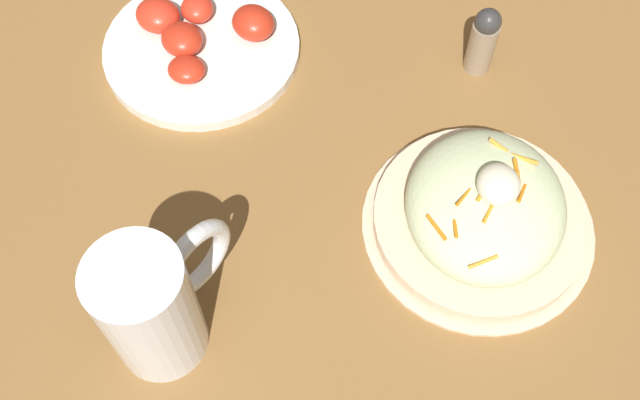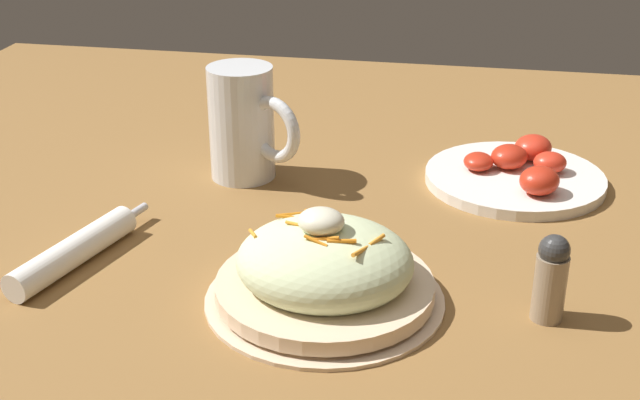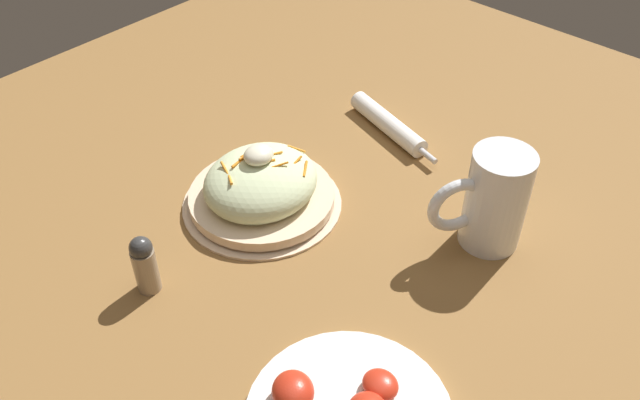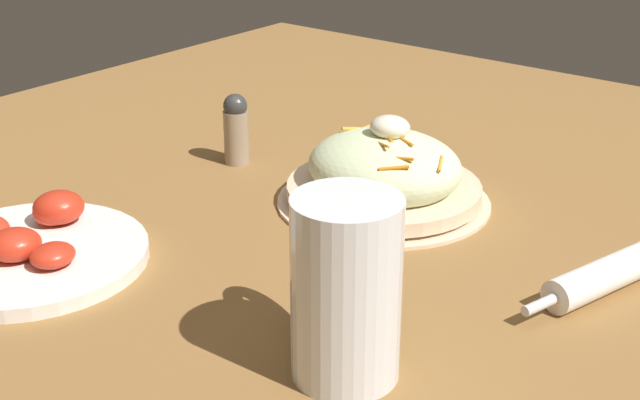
{
  "view_description": "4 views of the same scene",
  "coord_description": "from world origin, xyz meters",
  "px_view_note": "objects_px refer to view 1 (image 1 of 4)",
  "views": [
    {
      "loc": [
        -0.31,
        -0.01,
        0.65
      ],
      "look_at": [
        0.03,
        0.04,
        0.06
      ],
      "focal_mm": 42.17,
      "sensor_mm": 36.0,
      "label": 1
    },
    {
      "loc": [
        0.18,
        -0.8,
        0.43
      ],
      "look_at": [
        0.03,
        -0.02,
        0.06
      ],
      "focal_mm": 48.19,
      "sensor_mm": 36.0,
      "label": 2
    },
    {
      "loc": [
        0.54,
        0.44,
        0.64
      ],
      "look_at": [
        0.04,
        -0.02,
        0.05
      ],
      "focal_mm": 38.21,
      "sensor_mm": 36.0,
      "label": 3
    },
    {
      "loc": [
        -0.43,
        0.62,
        0.39
      ],
      "look_at": [
        0.03,
        0.04,
        0.06
      ],
      "focal_mm": 50.55,
      "sensor_mm": 36.0,
      "label": 4
    }
  ],
  "objects_px": {
    "salad_plate": "(483,211)",
    "salt_shaker": "(483,40)",
    "beer_mug": "(153,309)",
    "tomato_plate": "(202,42)"
  },
  "relations": [
    {
      "from": "salad_plate",
      "to": "tomato_plate",
      "type": "height_order",
      "value": "salad_plate"
    },
    {
      "from": "salad_plate",
      "to": "salt_shaker",
      "type": "height_order",
      "value": "salad_plate"
    },
    {
      "from": "salad_plate",
      "to": "tomato_plate",
      "type": "xyz_separation_m",
      "value": [
        0.18,
        0.32,
        -0.02
      ]
    },
    {
      "from": "beer_mug",
      "to": "tomato_plate",
      "type": "bearing_deg",
      "value": 6.96
    },
    {
      "from": "tomato_plate",
      "to": "salt_shaker",
      "type": "distance_m",
      "value": 0.31
    },
    {
      "from": "beer_mug",
      "to": "salt_shaker",
      "type": "relative_size",
      "value": 1.67
    },
    {
      "from": "beer_mug",
      "to": "salt_shaker",
      "type": "height_order",
      "value": "beer_mug"
    },
    {
      "from": "salad_plate",
      "to": "beer_mug",
      "type": "bearing_deg",
      "value": 119.13
    },
    {
      "from": "salt_shaker",
      "to": "beer_mug",
      "type": "bearing_deg",
      "value": 143.4
    },
    {
      "from": "tomato_plate",
      "to": "salt_shaker",
      "type": "relative_size",
      "value": 2.6
    }
  ]
}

